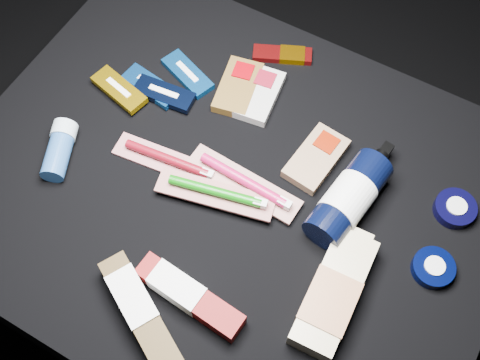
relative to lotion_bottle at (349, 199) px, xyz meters
The scene contains 20 objects.
ground 0.48m from the lotion_bottle, 162.32° to the right, with size 3.00×3.00×0.00m, color black.
cloth_table 0.32m from the lotion_bottle, 162.32° to the right, with size 0.98×0.78×0.40m, color black.
luna_bar_0 0.41m from the lotion_bottle, 164.81° to the left, with size 0.13×0.08×0.02m.
luna_bar_1 0.44m from the lotion_bottle, behind, with size 0.12×0.06×0.02m.
luna_bar_2 0.41m from the lotion_bottle, behind, with size 0.12×0.06×0.02m.
luna_bar_3 0.49m from the lotion_bottle, behind, with size 0.12×0.07×0.02m.
clif_bar_0 0.32m from the lotion_bottle, 155.76° to the left, with size 0.09×0.14×0.02m.
clif_bar_1 0.28m from the lotion_bottle, 151.08° to the left, with size 0.08×0.13×0.02m.
clif_bar_2 0.11m from the lotion_bottle, 143.85° to the left, with size 0.08×0.14×0.02m.
power_bar 0.35m from the lotion_bottle, 135.26° to the left, with size 0.12×0.08×0.01m.
lotion_bottle is the anchor object (origin of this frame).
cream_tin_upper 0.19m from the lotion_bottle, 27.52° to the left, with size 0.07×0.07×0.02m.
cream_tin_lower 0.18m from the lotion_bottle, 10.84° to the right, with size 0.07×0.07×0.02m.
bodywash_bottle 0.17m from the lotion_bottle, 72.94° to the right, with size 0.08×0.22×0.05m.
deodorant_stick 0.53m from the lotion_bottle, 162.11° to the right, with size 0.09×0.12×0.05m.
toothbrush_pack_0 0.33m from the lotion_bottle, 166.27° to the right, with size 0.21×0.07×0.02m.
toothbrush_pack_1 0.18m from the lotion_bottle, 163.47° to the right, with size 0.22×0.06×0.02m.
toothbrush_pack_2 0.23m from the lotion_bottle, 154.64° to the right, with size 0.22×0.10×0.02m.
toothpaste_carton_red 0.32m from the lotion_bottle, 119.97° to the right, with size 0.20×0.06×0.04m.
toothpaste_carton_green 0.40m from the lotion_bottle, 121.89° to the right, with size 0.20×0.14×0.04m.
Camera 1 is at (0.26, -0.42, 1.37)m, focal length 45.00 mm.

